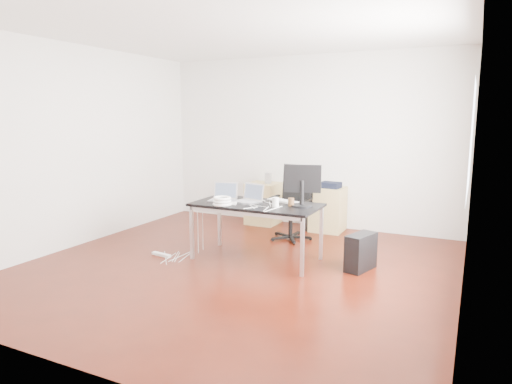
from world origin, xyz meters
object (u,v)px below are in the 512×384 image
at_px(desk, 256,208).
at_px(office_chair, 293,199).
at_px(filing_cabinet_right, 328,209).
at_px(pc_tower, 361,252).
at_px(filing_cabinet_left, 263,203).

relative_size(desk, office_chair, 1.48).
distance_m(filing_cabinet_right, pc_tower, 1.89).
bearing_deg(filing_cabinet_left, filing_cabinet_right, 0.00).
bearing_deg(filing_cabinet_right, pc_tower, -61.08).
height_order(office_chair, filing_cabinet_left, office_chair).
bearing_deg(office_chair, pc_tower, -34.46).
relative_size(office_chair, filing_cabinet_right, 1.54).
bearing_deg(filing_cabinet_right, office_chair, -117.24).
bearing_deg(pc_tower, office_chair, 157.97).
bearing_deg(office_chair, desk, -88.38).
xyz_separation_m(desk, pc_tower, (1.30, 0.18, -0.46)).
bearing_deg(filing_cabinet_left, office_chair, -39.34).
relative_size(office_chair, pc_tower, 2.40).
xyz_separation_m(desk, filing_cabinet_right, (0.39, 1.83, -0.33)).
bearing_deg(pc_tower, filing_cabinet_right, 135.39).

